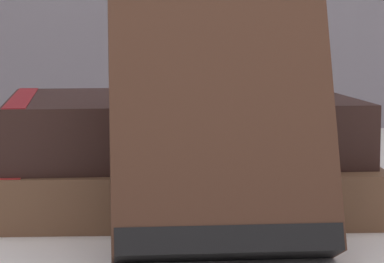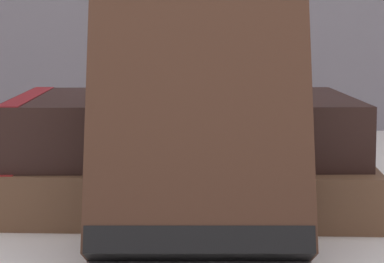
{
  "view_description": "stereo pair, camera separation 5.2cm",
  "coord_description": "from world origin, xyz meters",
  "px_view_note": "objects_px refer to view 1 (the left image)",
  "views": [
    {
      "loc": [
        -0.05,
        -0.5,
        0.11
      ],
      "look_at": [
        0.01,
        0.01,
        0.05
      ],
      "focal_mm": 85.0,
      "sensor_mm": 36.0,
      "label": 1
    },
    {
      "loc": [
        0.01,
        -0.5,
        0.11
      ],
      "look_at": [
        0.01,
        0.01,
        0.05
      ],
      "focal_mm": 85.0,
      "sensor_mm": 36.0,
      "label": 2
    }
  ],
  "objects_px": {
    "book_leaning_front": "(220,117)",
    "book_flat_bottom": "(181,179)",
    "book_flat_top": "(173,126)",
    "reading_glasses": "(44,164)",
    "pocket_watch": "(212,94)"
  },
  "relations": [
    {
      "from": "pocket_watch",
      "to": "reading_glasses",
      "type": "bearing_deg",
      "value": 121.38
    },
    {
      "from": "book_flat_bottom",
      "to": "book_flat_top",
      "type": "height_order",
      "value": "book_flat_top"
    },
    {
      "from": "book_flat_top",
      "to": "book_leaning_front",
      "type": "relative_size",
      "value": 1.46
    },
    {
      "from": "book_flat_top",
      "to": "pocket_watch",
      "type": "relative_size",
      "value": 3.6
    },
    {
      "from": "book_flat_bottom",
      "to": "book_leaning_front",
      "type": "bearing_deg",
      "value": -83.64
    },
    {
      "from": "book_flat_bottom",
      "to": "reading_glasses",
      "type": "relative_size",
      "value": 2.12
    },
    {
      "from": "book_flat_bottom",
      "to": "book_flat_top",
      "type": "relative_size",
      "value": 1.05
    },
    {
      "from": "book_flat_top",
      "to": "book_leaning_front",
      "type": "xyz_separation_m",
      "value": [
        0.01,
        -0.12,
        0.02
      ]
    },
    {
      "from": "book_flat_bottom",
      "to": "pocket_watch",
      "type": "bearing_deg",
      "value": -53.13
    },
    {
      "from": "book_leaning_front",
      "to": "book_flat_bottom",
      "type": "bearing_deg",
      "value": 93.49
    },
    {
      "from": "book_leaning_front",
      "to": "reading_glasses",
      "type": "relative_size",
      "value": 1.38
    },
    {
      "from": "reading_glasses",
      "to": "pocket_watch",
      "type": "bearing_deg",
      "value": -64.07
    },
    {
      "from": "book_flat_bottom",
      "to": "book_leaning_front",
      "type": "height_order",
      "value": "book_leaning_front"
    },
    {
      "from": "reading_glasses",
      "to": "book_flat_top",
      "type": "bearing_deg",
      "value": -65.63
    },
    {
      "from": "book_leaning_front",
      "to": "pocket_watch",
      "type": "relative_size",
      "value": 2.47
    }
  ]
}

